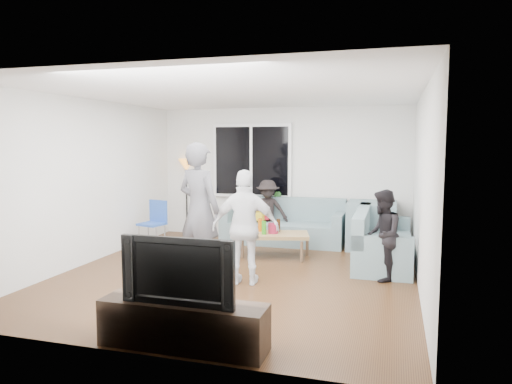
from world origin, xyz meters
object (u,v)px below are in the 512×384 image
(sofa_back_section, at_px, (283,221))
(tv_console, at_px, (183,325))
(coffee_table, at_px, (275,245))
(spectator_back, at_px, (268,211))
(floor_lamp, at_px, (187,196))
(player_left, at_px, (199,209))
(television, at_px, (182,269))
(sofa_right_section, at_px, (384,237))
(player_right, at_px, (245,227))
(side_chair, at_px, (152,225))
(spectator_right, at_px, (382,235))

(sofa_back_section, relative_size, tv_console, 1.44)
(coffee_table, relative_size, spectator_back, 0.91)
(floor_lamp, bearing_deg, player_left, -62.14)
(player_left, bearing_deg, television, 127.46)
(sofa_back_section, height_order, sofa_right_section, same)
(sofa_right_section, distance_m, player_right, 2.44)
(side_chair, distance_m, floor_lamp, 1.55)
(sofa_back_section, xyz_separation_m, television, (0.15, -4.77, 0.33))
(player_right, xyz_separation_m, tv_console, (0.05, -2.08, -0.56))
(coffee_table, height_order, television, television)
(side_chair, bearing_deg, coffee_table, 13.39)
(tv_console, bearing_deg, spectator_right, 58.33)
(sofa_back_section, bearing_deg, player_left, -105.24)
(tv_console, bearing_deg, player_left, 109.50)
(side_chair, height_order, floor_lamp, floor_lamp)
(player_left, bearing_deg, sofa_back_section, -87.28)
(sofa_back_section, xyz_separation_m, spectator_back, (-0.31, 0.03, 0.18))
(sofa_back_section, relative_size, player_left, 1.20)
(player_right, height_order, spectator_right, player_right)
(player_left, bearing_deg, player_right, -179.41)
(sofa_right_section, relative_size, floor_lamp, 1.28)
(sofa_right_section, relative_size, player_right, 1.29)
(player_right, bearing_deg, coffee_table, -98.81)
(floor_lamp, height_order, player_left, player_left)
(side_chair, distance_m, spectator_right, 4.18)
(sofa_back_section, bearing_deg, television, -88.14)
(side_chair, distance_m, spectator_back, 2.19)
(sofa_back_section, height_order, side_chair, side_chair)
(player_left, bearing_deg, sofa_right_section, -133.16)
(side_chair, distance_m, player_left, 2.12)
(sofa_back_section, distance_m, player_right, 2.72)
(sofa_right_section, xyz_separation_m, side_chair, (-4.07, -0.02, 0.01))
(tv_console, bearing_deg, sofa_right_section, 65.20)
(sofa_back_section, distance_m, coffee_table, 1.12)
(coffee_table, distance_m, television, 3.72)
(coffee_table, xyz_separation_m, spectator_right, (1.75, -0.89, 0.44))
(coffee_table, distance_m, spectator_right, 2.02)
(sofa_right_section, height_order, player_left, player_left)
(floor_lamp, height_order, television, floor_lamp)
(sofa_right_section, height_order, tv_console, sofa_right_section)
(spectator_right, height_order, television, spectator_right)
(sofa_back_section, xyz_separation_m, player_left, (-0.67, -2.45, 0.53))
(player_right, bearing_deg, floor_lamp, -62.00)
(sofa_back_section, relative_size, floor_lamp, 1.47)
(sofa_right_section, distance_m, side_chair, 4.07)
(player_left, height_order, player_right, player_left)
(floor_lamp, xyz_separation_m, tv_console, (2.35, -5.21, -0.56))
(sofa_back_section, distance_m, spectator_back, 0.36)
(sofa_right_section, relative_size, television, 1.82)
(floor_lamp, bearing_deg, spectator_back, -12.29)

